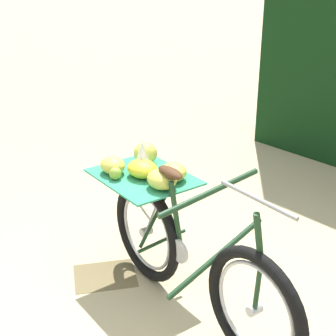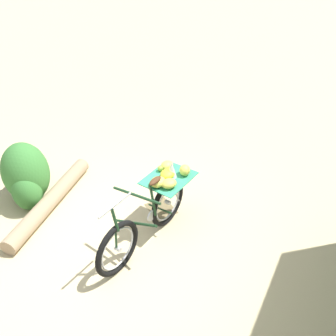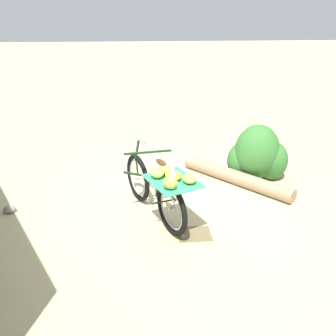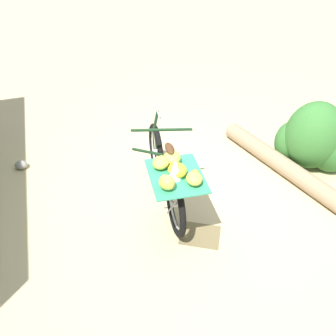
{
  "view_description": "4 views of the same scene",
  "coord_description": "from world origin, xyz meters",
  "px_view_note": "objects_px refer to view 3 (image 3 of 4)",
  "views": [
    {
      "loc": [
        -0.6,
        -2.45,
        2.16
      ],
      "look_at": [
        0.04,
        0.55,
        0.86
      ],
      "focal_mm": 54.84,
      "sensor_mm": 36.0,
      "label": 1
    },
    {
      "loc": [
        3.12,
        -1.29,
        3.5
      ],
      "look_at": [
        -0.17,
        0.67,
        0.89
      ],
      "focal_mm": 37.08,
      "sensor_mm": 36.0,
      "label": 2
    },
    {
      "loc": [
        0.26,
        4.56,
        2.71
      ],
      "look_at": [
        -0.05,
        0.58,
        0.92
      ],
      "focal_mm": 38.04,
      "sensor_mm": 36.0,
      "label": 3
    },
    {
      "loc": [
        -0.58,
        3.46,
        3.03
      ],
      "look_at": [
        -0.0,
        0.55,
        0.79
      ],
      "focal_mm": 38.43,
      "sensor_mm": 36.0,
      "label": 4
    }
  ],
  "objects_px": {
    "path_stone": "(9,209)",
    "shrub_cluster": "(257,155)",
    "bicycle": "(158,187)",
    "fallen_log": "(236,177)"
  },
  "relations": [
    {
      "from": "fallen_log",
      "to": "path_stone",
      "type": "xyz_separation_m",
      "value": [
        3.51,
        0.66,
        -0.06
      ]
    },
    {
      "from": "bicycle",
      "to": "shrub_cluster",
      "type": "distance_m",
      "value": 2.15
    },
    {
      "from": "fallen_log",
      "to": "path_stone",
      "type": "distance_m",
      "value": 3.58
    },
    {
      "from": "path_stone",
      "to": "shrub_cluster",
      "type": "bearing_deg",
      "value": -167.54
    },
    {
      "from": "path_stone",
      "to": "fallen_log",
      "type": "bearing_deg",
      "value": -169.3
    },
    {
      "from": "path_stone",
      "to": "bicycle",
      "type": "bearing_deg",
      "value": 170.64
    },
    {
      "from": "bicycle",
      "to": "path_stone",
      "type": "xyz_separation_m",
      "value": [
        2.15,
        -0.35,
        -0.45
      ]
    },
    {
      "from": "shrub_cluster",
      "to": "path_stone",
      "type": "xyz_separation_m",
      "value": [
        3.92,
        0.87,
        -0.37
      ]
    },
    {
      "from": "bicycle",
      "to": "fallen_log",
      "type": "relative_size",
      "value": 0.85
    },
    {
      "from": "shrub_cluster",
      "to": "fallen_log",
      "type": "bearing_deg",
      "value": 26.51
    }
  ]
}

